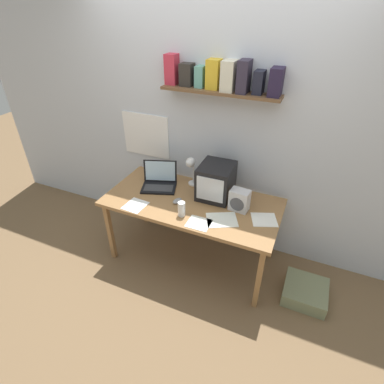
% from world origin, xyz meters
% --- Properties ---
extents(ground_plane, '(12.00, 12.00, 0.00)m').
position_xyz_m(ground_plane, '(0.00, 0.00, 0.00)').
color(ground_plane, brown).
extents(back_wall, '(5.60, 0.24, 2.60)m').
position_xyz_m(back_wall, '(0.00, 0.48, 1.31)').
color(back_wall, silver).
rests_on(back_wall, ground_plane).
extents(corner_desk, '(1.66, 0.79, 0.73)m').
position_xyz_m(corner_desk, '(0.00, 0.00, 0.67)').
color(corner_desk, '#9B6F42').
rests_on(corner_desk, ground_plane).
extents(crt_monitor, '(0.32, 0.36, 0.33)m').
position_xyz_m(crt_monitor, '(0.17, 0.18, 0.89)').
color(crt_monitor, black).
rests_on(crt_monitor, corner_desk).
extents(laptop, '(0.41, 0.36, 0.24)m').
position_xyz_m(laptop, '(-0.41, 0.12, 0.79)').
color(laptop, black).
rests_on(laptop, corner_desk).
extents(desk_lamp, '(0.11, 0.16, 0.32)m').
position_xyz_m(desk_lamp, '(-0.12, 0.24, 0.95)').
color(desk_lamp, white).
rests_on(desk_lamp, corner_desk).
extents(juice_glass, '(0.07, 0.07, 0.14)m').
position_xyz_m(juice_glass, '(0.01, -0.24, 0.79)').
color(juice_glass, white).
rests_on(juice_glass, corner_desk).
extents(space_heater, '(0.18, 0.13, 0.20)m').
position_xyz_m(space_heater, '(0.44, 0.05, 0.83)').
color(space_heater, silver).
rests_on(space_heater, corner_desk).
extents(computer_mouse, '(0.09, 0.12, 0.03)m').
position_xyz_m(computer_mouse, '(-0.12, -0.08, 0.75)').
color(computer_mouse, gray).
rests_on(computer_mouse, corner_desk).
extents(loose_paper_near_laptop, '(0.33, 0.30, 0.00)m').
position_xyz_m(loose_paper_near_laptop, '(0.35, -0.16, 0.73)').
color(loose_paper_near_laptop, silver).
rests_on(loose_paper_near_laptop, corner_desk).
extents(loose_paper_near_monitor, '(0.20, 0.18, 0.00)m').
position_xyz_m(loose_paper_near_monitor, '(0.19, -0.29, 0.73)').
color(loose_paper_near_monitor, silver).
rests_on(loose_paper_near_monitor, corner_desk).
extents(open_notebook, '(0.20, 0.22, 0.00)m').
position_xyz_m(open_notebook, '(-0.45, -0.28, 0.73)').
color(open_notebook, white).
rests_on(open_notebook, corner_desk).
extents(printed_handout, '(0.27, 0.26, 0.00)m').
position_xyz_m(printed_handout, '(0.69, -0.01, 0.73)').
color(printed_handout, white).
rests_on(printed_handout, corner_desk).
extents(floor_cushion, '(0.38, 0.38, 0.13)m').
position_xyz_m(floor_cushion, '(1.17, -0.06, 0.07)').
color(floor_cushion, gray).
rests_on(floor_cushion, ground_plane).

